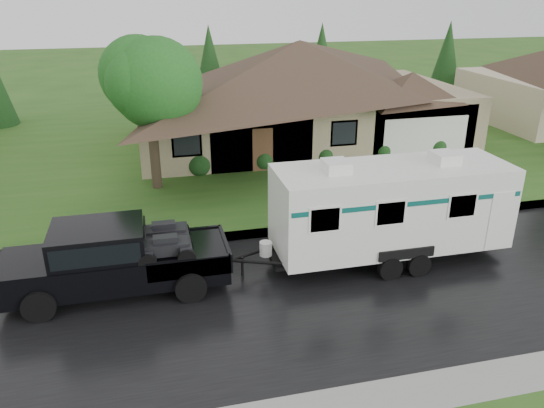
{
  "coord_description": "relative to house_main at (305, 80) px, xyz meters",
  "views": [
    {
      "loc": [
        -6.58,
        -14.99,
        8.53
      ],
      "look_at": [
        -2.47,
        2.0,
        1.3
      ],
      "focal_mm": 35.0,
      "sensor_mm": 36.0,
      "label": 1
    }
  ],
  "objects": [
    {
      "name": "house_main",
      "position": [
        0.0,
        0.0,
        0.0
      ],
      "size": [
        19.44,
        10.8,
        6.9
      ],
      "color": "gray",
      "rests_on": "lawn"
    },
    {
      "name": "ground",
      "position": [
        -2.29,
        -13.84,
        -3.59
      ],
      "size": [
        140.0,
        140.0,
        0.0
      ],
      "primitive_type": "plane",
      "color": "#2A551A",
      "rests_on": "ground"
    },
    {
      "name": "pickup_truck",
      "position": [
        -10.22,
        -14.35,
        -2.43
      ],
      "size": [
        6.5,
        2.47,
        2.17
      ],
      "color": "black",
      "rests_on": "ground"
    },
    {
      "name": "curb",
      "position": [
        -2.29,
        -11.59,
        -3.52
      ],
      "size": [
        140.0,
        0.5,
        0.15
      ],
      "primitive_type": "cube",
      "color": "gray",
      "rests_on": "ground"
    },
    {
      "name": "lawn",
      "position": [
        -2.29,
        1.16,
        -3.52
      ],
      "size": [
        140.0,
        26.0,
        0.15
      ],
      "primitive_type": "cube",
      "color": "#2A551A",
      "rests_on": "ground"
    },
    {
      "name": "road",
      "position": [
        -2.29,
        -15.84,
        -3.59
      ],
      "size": [
        140.0,
        8.0,
        0.01
      ],
      "primitive_type": "cube",
      "color": "black",
      "rests_on": "ground"
    },
    {
      "name": "travel_trailer",
      "position": [
        -1.41,
        -14.35,
        -1.68
      ],
      "size": [
        8.01,
        2.81,
        3.59
      ],
      "color": "white",
      "rests_on": "ground"
    },
    {
      "name": "tree_left_green",
      "position": [
        -8.64,
        -6.01,
        1.11
      ],
      "size": [
        3.96,
        3.96,
        6.56
      ],
      "color": "#382B1E",
      "rests_on": "lawn"
    },
    {
      "name": "shrub_row",
      "position": [
        -0.29,
        -4.54,
        -2.94
      ],
      "size": [
        13.6,
        1.0,
        1.0
      ],
      "color": "#143814",
      "rests_on": "lawn"
    }
  ]
}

